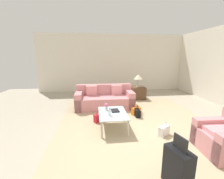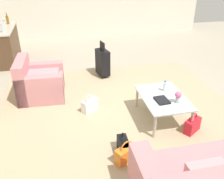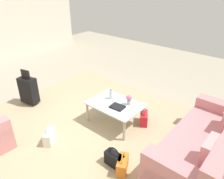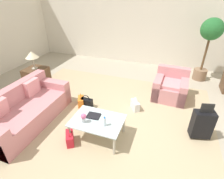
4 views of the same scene
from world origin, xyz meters
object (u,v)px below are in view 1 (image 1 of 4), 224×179
couch (105,99)px  side_table (138,93)px  water_bottle (110,112)px  handbag_white (164,130)px  table_lamp (138,77)px  handbag_orange (136,111)px  handbag_red (99,118)px  suitcase_black (178,168)px  coffee_table_book (115,110)px  coffee_table (113,115)px  flower_vase (106,106)px  handbag_black (137,113)px

couch → side_table: couch is taller
water_bottle → handbag_white: water_bottle is taller
table_lamp → handbag_orange: table_lamp is taller
table_lamp → handbag_red: bearing=-38.4°
suitcase_black → handbag_orange: (-2.89, 0.20, -0.23)m
water_bottle → handbag_red: (-0.66, -0.25, -0.41)m
suitcase_black → water_bottle: bearing=-156.0°
suitcase_black → handbag_red: 2.69m
couch → water_bottle: size_ratio=10.50×
water_bottle → coffee_table_book: size_ratio=0.77×
side_table → handbag_orange: bearing=-17.4°
handbag_white → handbag_orange: bearing=-167.1°
coffee_table → flower_vase: 0.32m
handbag_white → handbag_red: bearing=-121.8°
coffee_table_book → handbag_orange: coffee_table_book is taller
handbag_orange → water_bottle: bearing=-42.6°
suitcase_black → handbag_orange: suitcase_black is taller
handbag_red → handbag_orange: (-0.42, 1.25, 0.00)m
coffee_table → water_bottle: bearing=-26.6°
flower_vase → handbag_red: size_ratio=0.57×
side_table → handbag_black: bearing=-16.2°
couch → handbag_black: size_ratio=5.98×
couch → table_lamp: (-1.01, 1.60, 0.70)m
coffee_table → flower_vase: size_ratio=5.08×
handbag_black → handbag_white: bearing=14.8°
coffee_table_book → table_lamp: 3.08m
flower_vase → handbag_red: 0.54m
couch → handbag_orange: (0.91, 1.00, -0.17)m
flower_vase → suitcase_black: bearing=21.0°
flower_vase → table_lamp: bearing=147.4°
water_bottle → side_table: size_ratio=0.32×
handbag_black → coffee_table: bearing=-51.2°
flower_vase → coffee_table: bearing=34.3°
couch → coffee_table: 1.80m
couch → side_table: (-1.01, 1.60, -0.02)m
suitcase_black → handbag_white: suitcase_black is taller
side_table → suitcase_black: 4.87m
suitcase_black → handbag_red: size_ratio=2.37×
suitcase_black → handbag_black: size_ratio=2.37×
handbag_black → handbag_orange: size_ratio=1.00×
side_table → handbag_black: (2.08, -0.61, -0.15)m
table_lamp → side_table: bearing=0.0°
side_table → handbag_white: (3.31, -0.28, -0.15)m
water_bottle → flower_vase: bearing=-173.2°
couch → flower_vase: size_ratio=10.45×
handbag_white → couch: bearing=-150.2°
coffee_table_book → handbag_white: (0.63, 1.14, -0.33)m
couch → handbag_white: bearing=29.8°
handbag_black → handbag_white: size_ratio=1.00×
suitcase_black → handbag_black: 2.74m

